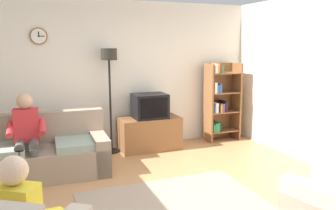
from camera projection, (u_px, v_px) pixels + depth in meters
The scene contains 9 objects.
ground_plane at pixel (159, 208), 4.10m from camera, with size 12.00×12.00×0.00m, color #B27F51.
back_wall_assembly at pixel (107, 76), 6.29m from camera, with size 6.20×0.17×2.70m.
couch at pixel (42, 155), 5.06m from camera, with size 1.93×0.95×0.90m.
tv_stand at pixel (150, 133), 6.34m from camera, with size 1.10×0.56×0.60m.
tv at pixel (150, 106), 6.23m from camera, with size 0.60×0.49×0.44m.
bookshelf at pixel (220, 101), 6.88m from camera, with size 0.68×0.36×1.55m.
floor_lamp at pixel (109, 72), 5.97m from camera, with size 0.28×0.28×1.85m.
area_rug at pixel (177, 207), 4.10m from camera, with size 2.20×1.70×0.01m, color gray.
person_on_couch at pixel (26, 132), 4.83m from camera, with size 0.52×0.55×1.24m.
Camera 1 is at (-1.33, -3.58, 1.92)m, focal length 36.79 mm.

